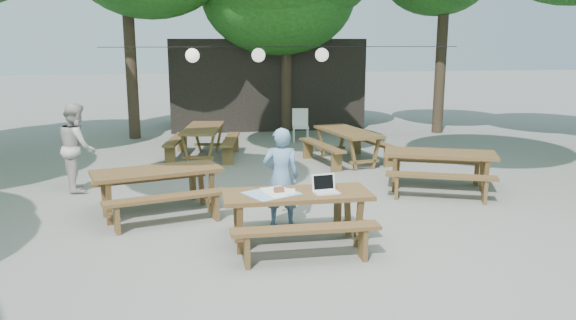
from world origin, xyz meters
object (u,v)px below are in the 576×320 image
(main_picnic_table, at_px, (297,218))
(plastic_chair, at_px, (300,132))
(second_person, at_px, (77,147))
(woman, at_px, (281,177))
(picnic_table_nw, at_px, (158,191))

(main_picnic_table, height_order, plastic_chair, plastic_chair)
(second_person, bearing_deg, woman, -143.10)
(main_picnic_table, bearing_deg, second_person, 134.49)
(picnic_table_nw, height_order, woman, woman)
(main_picnic_table, bearing_deg, woman, 94.67)
(second_person, relative_size, plastic_chair, 1.82)
(main_picnic_table, distance_m, second_person, 5.00)
(woman, distance_m, second_person, 4.34)
(second_person, xyz_separation_m, plastic_chair, (5.07, 4.33, -0.56))
(picnic_table_nw, relative_size, woman, 1.50)
(picnic_table_nw, bearing_deg, main_picnic_table, -57.03)
(main_picnic_table, distance_m, picnic_table_nw, 2.61)
(main_picnic_table, height_order, woman, woman)
(main_picnic_table, height_order, second_person, second_person)
(picnic_table_nw, bearing_deg, second_person, 114.81)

